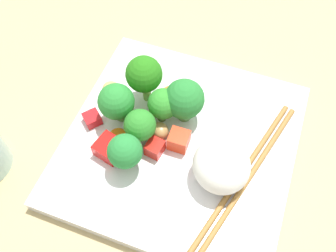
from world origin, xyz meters
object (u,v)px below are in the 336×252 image
Objects in this scene: broccoli_floret_3 at (184,100)px; carrot_slice_2 at (141,121)px; square_plate at (180,144)px; chopstick_pair at (243,179)px; rice_mound at (221,165)px.

broccoli_floret_3 is 6.53cm from carrot_slice_2.
chopstick_pair is at bearing -103.66° from square_plate.
chopstick_pair is at bearing -100.94° from carrot_slice_2.
carrot_slice_2 reaches higher than square_plate.
broccoli_floret_3 is 2.01× the size of carrot_slice_2.
chopstick_pair is (0.47, -2.91, -2.39)cm from rice_mound.
rice_mound is 12.55cm from carrot_slice_2.
broccoli_floret_3 reaches higher than rice_mound.
carrot_slice_2 is at bearing 74.33° from rice_mound.
broccoli_floret_3 is at bearing 15.68° from square_plate.
broccoli_floret_3 is at bearing 47.92° from rice_mound.
square_plate is at bearing 89.17° from chopstick_pair.
rice_mound is at bearing -132.08° from broccoli_floret_3.
chopstick_pair is (-5.97, -10.05, -3.30)cm from broccoli_floret_3.
square_plate is 8.97× the size of carrot_slice_2.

